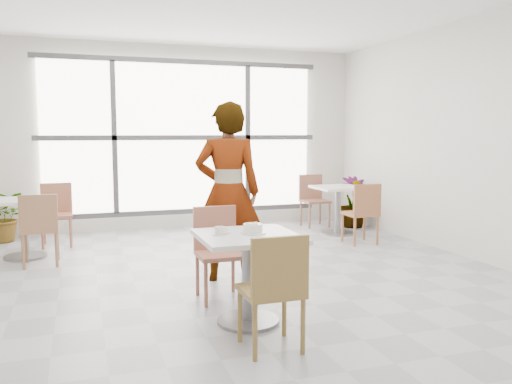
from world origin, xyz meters
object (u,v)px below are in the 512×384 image
object	(u,v)px
chair_near	(275,285)
coffee_cup	(220,231)
bg_table_left	(24,220)
bg_chair_left_far	(57,210)
main_table	(248,261)
bg_chair_left_near	(40,225)
chair_far	(218,246)
oatmeal_bowl	(253,228)
person	(228,192)
bg_chair_right_far	(313,197)
plant_left	(4,216)
bg_chair_right_near	(363,210)
plant_right	(353,202)
bg_table_right	(338,203)

from	to	relation	value
chair_near	coffee_cup	size ratio (longest dim) A/B	5.47
bg_table_left	bg_chair_left_far	bearing A→B (deg)	62.17
main_table	bg_chair_left_near	xyz separation A→B (m)	(-1.76, 2.55, -0.02)
chair_far	oatmeal_bowl	distance (m)	0.81
person	bg_chair_right_far	size ratio (longest dim) A/B	2.19
person	bg_chair_left_near	world-z (taller)	person
main_table	bg_chair_left_near	bearing A→B (deg)	124.65
bg_chair_right_far	plant_left	bearing A→B (deg)	177.30
bg_chair_left_near	bg_chair_right_near	distance (m)	4.24
main_table	plant_left	world-z (taller)	main_table
bg_chair_left_near	plant_left	xyz separation A→B (m)	(-0.59, 1.71, -0.13)
bg_chair_right_near	chair_far	bearing A→B (deg)	33.13
oatmeal_bowl	bg_table_left	xyz separation A→B (m)	(-2.03, 3.09, -0.31)
chair_far	bg_chair_left_far	size ratio (longest dim) A/B	1.00
main_table	person	world-z (taller)	person
main_table	plant_left	size ratio (longest dim) A/B	1.08
chair_far	coffee_cup	size ratio (longest dim) A/B	5.47
chair_near	bg_chair_right_near	world-z (taller)	same
chair_near	bg_chair_left_far	distance (m)	4.70
main_table	bg_chair_right_far	size ratio (longest dim) A/B	0.92
bg_chair_left_far	plant_right	distance (m)	4.66
oatmeal_bowl	plant_left	distance (m)	4.90
main_table	bg_table_right	world-z (taller)	same
coffee_cup	plant_left	size ratio (longest dim) A/B	0.21
chair_far	bg_chair_left_far	distance (m)	3.40
bg_chair_left_near	bg_chair_right_near	world-z (taller)	same
main_table	bg_table_left	xyz separation A→B (m)	(-1.98, 3.10, -0.04)
bg_table_left	bg_chair_left_far	world-z (taller)	bg_chair_left_far
coffee_cup	bg_table_left	world-z (taller)	coffee_cup
person	bg_table_right	xyz separation A→B (m)	(2.32, 1.94, -0.46)
chair_far	plant_right	bearing A→B (deg)	43.57
oatmeal_bowl	coffee_cup	distance (m)	0.27
bg_table_left	plant_right	size ratio (longest dim) A/B	0.88
coffee_cup	bg_chair_left_far	distance (m)	4.00
oatmeal_bowl	bg_chair_right_far	bearing A→B (deg)	59.13
coffee_cup	plant_right	bearing A→B (deg)	48.29
main_table	oatmeal_bowl	xyz separation A→B (m)	(0.05, 0.01, 0.27)
chair_far	bg_chair_left_near	distance (m)	2.47
bg_table_left	oatmeal_bowl	bearing A→B (deg)	-56.67
coffee_cup	chair_far	bearing A→B (deg)	77.21
bg_chair_right_near	plant_right	bearing A→B (deg)	-113.51
main_table	chair_far	size ratio (longest dim) A/B	0.92
bg_table_left	bg_chair_left_far	distance (m)	0.78
oatmeal_bowl	person	xyz separation A→B (m)	(0.15, 1.30, 0.16)
plant_left	plant_right	world-z (taller)	plant_right
chair_far	person	bearing A→B (deg)	64.98
bg_chair_left_near	bg_chair_right_near	xyz separation A→B (m)	(4.24, -0.13, 0.00)
bg_chair_right_far	plant_right	size ratio (longest dim) A/B	1.03
bg_chair_right_near	plant_right	distance (m)	1.41
person	plant_left	distance (m)	3.95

